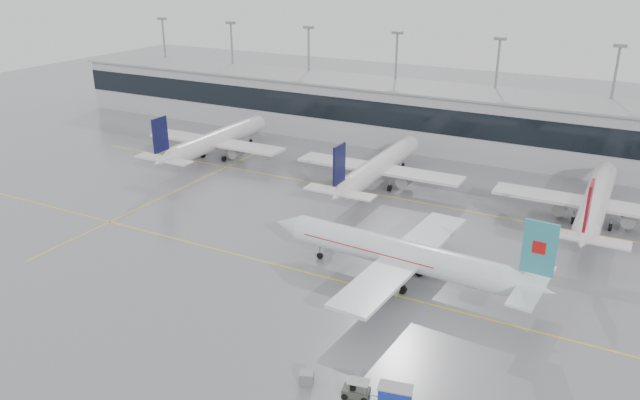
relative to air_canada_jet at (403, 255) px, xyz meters
The scene contains 15 objects.
ground 16.94m from the air_canada_jet, 167.94° to the right, with size 320.00×320.00×0.00m, color gray.
taxi_line_main 16.94m from the air_canada_jet, 167.94° to the right, with size 120.00×0.25×0.01m, color yellow.
taxi_line_north 31.30m from the air_canada_jet, 121.32° to the left, with size 120.00×0.25×0.01m, color yellow.
taxi_line_cross 47.72m from the air_canada_jet, 165.95° to the left, with size 0.25×60.00×0.01m, color yellow.
terminal 60.78m from the air_canada_jet, 105.42° to the left, with size 180.00×15.00×12.00m, color #A6A6AA.
terminal_glass 53.63m from the air_canada_jet, 107.57° to the left, with size 180.00×0.20×5.00m, color black.
terminal_roof 61.32m from the air_canada_jet, 105.42° to the left, with size 182.00×16.00×0.40m, color gray.
light_masts 67.23m from the air_canada_jet, 104.05° to the left, with size 156.40×1.00×22.60m.
air_canada_jet is the anchor object (origin of this frame).
parked_jet_b 59.42m from the air_canada_jet, 149.41° to the left, with size 29.64×36.96×11.72m.
parked_jet_c 34.28m from the air_canada_jet, 118.11° to the left, with size 29.64×36.96×11.72m.
parked_jet_d 35.63m from the air_canada_jet, 58.06° to the left, with size 29.64×36.96×11.72m.
baggage_tug 22.97m from the air_canada_jet, 79.46° to the right, with size 3.81×2.01×1.81m.
baggage_cart 23.13m from the air_canada_jet, 70.45° to the right, with size 3.40×2.32×1.93m.
gse_unit 23.08m from the air_canada_jet, 91.92° to the right, with size 1.31×1.22×1.31m, color slate.
Camera 1 is at (39.45, -61.71, 38.00)m, focal length 35.00 mm.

